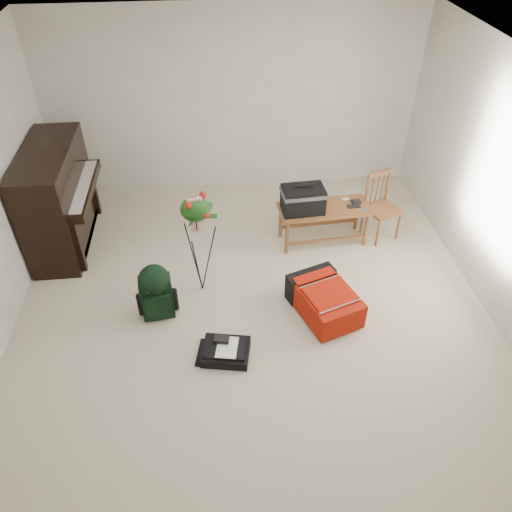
{
  "coord_description": "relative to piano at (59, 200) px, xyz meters",
  "views": [
    {
      "loc": [
        -0.36,
        -3.66,
        3.85
      ],
      "look_at": [
        0.06,
        0.35,
        0.56
      ],
      "focal_mm": 35.0,
      "sensor_mm": 36.0,
      "label": 1
    }
  ],
  "objects": [
    {
      "name": "green_backpack",
      "position": [
        1.19,
        -1.43,
        -0.24
      ],
      "size": [
        0.35,
        0.32,
        0.65
      ],
      "rotation": [
        0.0,
        0.0,
        0.11
      ],
      "color": "black",
      "rests_on": "floor"
    },
    {
      "name": "red_suitcase",
      "position": [
        2.94,
        -1.53,
        -0.42
      ],
      "size": [
        0.75,
        0.92,
        0.33
      ],
      "rotation": [
        0.0,
        0.0,
        0.34
      ],
      "color": "#BC1A08",
      "rests_on": "floor"
    },
    {
      "name": "piano",
      "position": [
        0.0,
        0.0,
        0.0
      ],
      "size": [
        0.71,
        1.5,
        1.25
      ],
      "color": "black",
      "rests_on": "floor"
    },
    {
      "name": "dining_chair",
      "position": [
        3.92,
        -0.28,
        -0.18
      ],
      "size": [
        0.48,
        0.48,
        0.86
      ],
      "rotation": [
        0.0,
        0.0,
        0.38
      ],
      "color": "brown",
      "rests_on": "floor"
    },
    {
      "name": "bench",
      "position": [
        2.98,
        -0.34,
        0.0
      ],
      "size": [
        1.14,
        0.51,
        0.85
      ],
      "rotation": [
        0.0,
        0.0,
        0.06
      ],
      "color": "brown",
      "rests_on": "floor"
    },
    {
      "name": "wall_back",
      "position": [
        2.19,
        1.15,
        0.65
      ],
      "size": [
        5.0,
        0.04,
        2.5
      ],
      "primitive_type": "cube",
      "color": "silver",
      "rests_on": "floor"
    },
    {
      "name": "black_duffel",
      "position": [
        1.86,
        -2.07,
        -0.53
      ],
      "size": [
        0.51,
        0.44,
        0.19
      ],
      "rotation": [
        0.0,
        0.0,
        -0.2
      ],
      "color": "black",
      "rests_on": "floor"
    },
    {
      "name": "ceiling",
      "position": [
        2.19,
        -1.6,
        1.9
      ],
      "size": [
        5.0,
        5.5,
        0.01
      ],
      "primitive_type": "cube",
      "color": "white",
      "rests_on": "wall_back"
    },
    {
      "name": "floor",
      "position": [
        2.19,
        -1.6,
        -0.6
      ],
      "size": [
        5.0,
        5.5,
        0.01
      ],
      "primitive_type": "cube",
      "color": "beige",
      "rests_on": "ground"
    },
    {
      "name": "flower_stand",
      "position": [
        1.65,
        -1.08,
        0.01
      ],
      "size": [
        0.47,
        0.47,
        1.25
      ],
      "rotation": [
        0.0,
        0.0,
        0.23
      ],
      "color": "black",
      "rests_on": "floor"
    }
  ]
}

